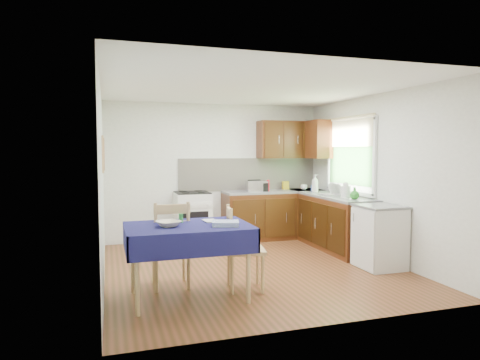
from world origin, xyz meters
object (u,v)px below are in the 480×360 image
object	(u,v)px
toaster	(254,186)
sandwich_press	(257,186)
chair_near	(241,246)
dish_rack	(336,194)
chair_far	(171,242)
kettle	(346,191)
dining_table	(188,234)

from	to	relation	value
toaster	sandwich_press	xyz separation A→B (m)	(0.09, 0.07, -0.01)
chair_near	dish_rack	distance (m)	2.71
chair_far	toaster	distance (m)	2.94
kettle	toaster	bearing A→B (deg)	126.32
toaster	kettle	distance (m)	1.75
dining_table	dish_rack	distance (m)	3.29
chair_far	dish_rack	distance (m)	3.23
dish_rack	chair_near	bearing A→B (deg)	-154.18
toaster	kettle	xyz separation A→B (m)	(1.04, -1.41, 0.01)
dining_table	chair_far	bearing A→B (deg)	93.55
chair_near	kettle	distance (m)	2.44
chair_near	sandwich_press	distance (m)	2.91
dining_table	dish_rack	xyz separation A→B (m)	(2.81, 1.70, 0.20)
dining_table	toaster	xyz separation A→B (m)	(1.71, 2.68, 0.28)
dining_table	kettle	distance (m)	3.04
chair_far	toaster	world-z (taller)	toaster
dining_table	sandwich_press	bearing A→B (deg)	43.43
chair_far	chair_near	xyz separation A→B (m)	(0.78, -0.32, -0.03)
chair_near	sandwich_press	bearing A→B (deg)	-13.41
toaster	dish_rack	world-z (taller)	toaster
chair_far	dish_rack	world-z (taller)	dish_rack
kettle	dining_table	bearing A→B (deg)	-155.15
chair_near	dining_table	bearing A→B (deg)	110.32
chair_near	dish_rack	bearing A→B (deg)	-43.67
dish_rack	kettle	world-z (taller)	kettle
dining_table	dish_rack	size ratio (longest dim) A/B	3.19
toaster	dining_table	bearing A→B (deg)	-137.25
toaster	kettle	bearing A→B (deg)	-68.38
sandwich_press	toaster	bearing A→B (deg)	-129.67
chair_far	dish_rack	bearing A→B (deg)	-155.29
dining_table	kettle	bearing A→B (deg)	11.52
dish_rack	kettle	distance (m)	0.44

